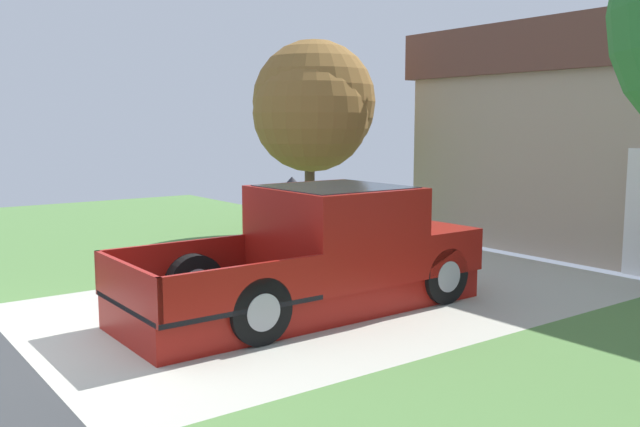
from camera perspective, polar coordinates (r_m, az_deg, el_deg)
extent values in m
cube|color=#B1B1A2|center=(10.20, 2.23, -7.05)|extent=(5.20, 9.00, 0.06)
cube|color=#517D3F|center=(17.62, -15.51, -1.12)|extent=(12.00, 9.00, 0.06)
cube|color=maroon|center=(9.37, -1.34, -6.85)|extent=(1.78, 5.02, 0.42)
cube|color=maroon|center=(9.51, 1.24, -1.51)|extent=(1.91, 1.85, 1.25)
cube|color=#1E2833|center=(9.46, 1.24, 0.72)|extent=(1.68, 1.70, 0.52)
cube|color=maroon|center=(10.50, 7.48, -2.49)|extent=(1.91, 1.07, 0.60)
cube|color=black|center=(8.58, -9.31, -6.65)|extent=(1.91, 2.13, 0.06)
cube|color=maroon|center=(9.33, -11.96, -4.01)|extent=(0.07, 2.12, 0.55)
cube|color=maroon|center=(7.74, -6.18, -6.28)|extent=(0.07, 2.12, 0.55)
cube|color=maroon|center=(8.12, -15.84, -5.87)|extent=(1.90, 0.07, 0.55)
cube|color=black|center=(10.69, 0.49, 0.98)|extent=(0.10, 0.18, 0.20)
cylinder|color=black|center=(11.05, 3.89, -3.63)|extent=(0.26, 0.80, 0.80)
cylinder|color=#9E9EA3|center=(11.05, 3.89, -3.63)|extent=(0.28, 0.44, 0.44)
cylinder|color=black|center=(9.89, 10.11, -5.06)|extent=(0.26, 0.80, 0.80)
cylinder|color=#9E9EA3|center=(9.89, 10.11, -5.06)|extent=(0.28, 0.44, 0.44)
cylinder|color=black|center=(9.40, -10.48, -5.74)|extent=(0.26, 0.80, 0.80)
cylinder|color=#9E9EA3|center=(9.40, -10.48, -5.74)|extent=(0.28, 0.44, 0.44)
cylinder|color=black|center=(8.00, -5.20, -7.99)|extent=(0.26, 0.80, 0.80)
cylinder|color=#9E9EA3|center=(8.00, -5.20, -7.99)|extent=(0.28, 0.44, 0.44)
cylinder|color=#333842|center=(11.21, -2.87, -3.37)|extent=(0.14, 0.14, 0.84)
cylinder|color=#333842|center=(10.95, -1.74, -3.62)|extent=(0.14, 0.14, 0.84)
cylinder|color=gold|center=(10.97, -2.33, 0.03)|extent=(0.30, 0.30, 0.60)
cylinder|color=tan|center=(11.11, -2.91, -0.14)|extent=(0.09, 0.09, 0.64)
cylinder|color=tan|center=(10.84, -1.73, -0.33)|extent=(0.09, 0.09, 0.64)
sphere|color=tan|center=(10.92, -2.34, 2.24)|extent=(0.21, 0.21, 0.21)
cylinder|color=#232328|center=(10.92, -2.34, 2.48)|extent=(0.41, 0.41, 0.01)
cone|color=#232328|center=(10.91, -2.35, 2.78)|extent=(0.22, 0.22, 0.11)
cube|color=brown|center=(10.91, -3.34, -5.24)|extent=(0.33, 0.15, 0.25)
torus|color=brown|center=(10.87, -3.35, -4.33)|extent=(0.30, 0.02, 0.30)
cylinder|color=brown|center=(15.84, -0.86, 1.66)|extent=(0.23, 0.23, 1.83)
sphere|color=brown|center=(15.78, 0.51, 8.66)|extent=(2.19, 2.19, 2.19)
sphere|color=brown|center=(15.37, -0.72, 8.34)|extent=(2.60, 2.60, 2.60)
sphere|color=brown|center=(15.66, -0.49, 9.27)|extent=(2.77, 2.77, 2.77)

